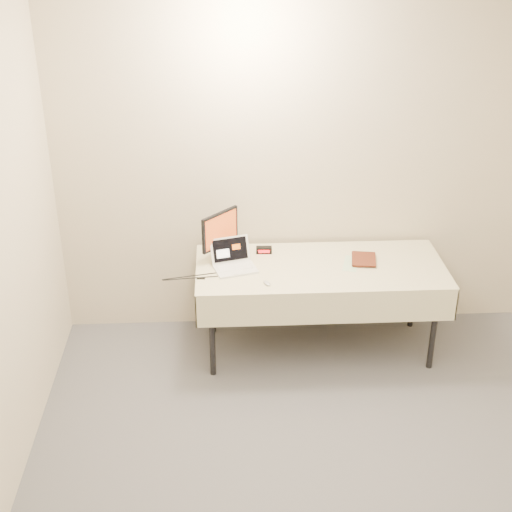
{
  "coord_description": "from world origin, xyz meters",
  "views": [
    {
      "loc": [
        -0.73,
        -2.63,
        3.2
      ],
      "look_at": [
        -0.49,
        1.99,
        0.86
      ],
      "focal_mm": 50.0,
      "sensor_mm": 36.0,
      "label": 1
    }
  ],
  "objects_px": {
    "table": "(320,273)",
    "laptop": "(233,261)",
    "monitor": "(220,232)",
    "book": "(353,246)"
  },
  "relations": [
    {
      "from": "book",
      "to": "monitor",
      "type": "bearing_deg",
      "value": -175.48
    },
    {
      "from": "monitor",
      "to": "table",
      "type": "bearing_deg",
      "value": -59.04
    },
    {
      "from": "table",
      "to": "monitor",
      "type": "xyz_separation_m",
      "value": [
        -0.74,
        0.17,
        0.28
      ]
    },
    {
      "from": "laptop",
      "to": "book",
      "type": "bearing_deg",
      "value": -12.05
    },
    {
      "from": "table",
      "to": "monitor",
      "type": "relative_size",
      "value": 4.92
    },
    {
      "from": "laptop",
      "to": "monitor",
      "type": "bearing_deg",
      "value": 106.53
    },
    {
      "from": "table",
      "to": "laptop",
      "type": "xyz_separation_m",
      "value": [
        -0.65,
        0.02,
        0.11
      ]
    },
    {
      "from": "monitor",
      "to": "book",
      "type": "xyz_separation_m",
      "value": [
        0.99,
        -0.09,
        -0.1
      ]
    },
    {
      "from": "book",
      "to": "laptop",
      "type": "bearing_deg",
      "value": -166.66
    },
    {
      "from": "laptop",
      "to": "book",
      "type": "distance_m",
      "value": 0.9
    }
  ]
}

